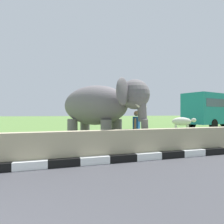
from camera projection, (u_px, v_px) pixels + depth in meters
name	position (u px, v px, depth m)	size (l,w,h in m)	color
barrier_parapet	(67.00, 148.00, 5.91)	(28.00, 0.36, 1.00)	tan
elephant	(102.00, 106.00, 8.26)	(3.80, 3.86, 2.86)	slate
person_handler	(136.00, 128.00, 8.42)	(0.47, 0.58, 1.66)	navy
bus_teal	(219.00, 108.00, 20.86)	(9.70, 4.77, 3.50)	teal
cow_near	(182.00, 122.00, 15.54)	(1.88, 1.19, 1.23)	beige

